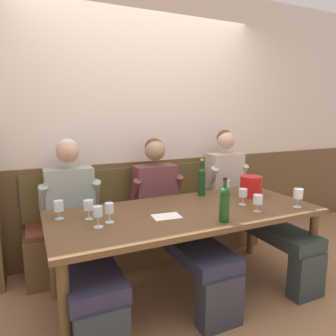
# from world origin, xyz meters

# --- Properties ---
(ground_plane) EXTENTS (6.80, 6.80, 0.02)m
(ground_plane) POSITION_xyz_m (0.00, 0.00, -0.01)
(ground_plane) COLOR #996D4A
(ground_plane) RESTS_ON ground
(room_wall_back) EXTENTS (6.80, 0.08, 2.80)m
(room_wall_back) POSITION_xyz_m (0.00, 1.09, 1.40)
(room_wall_back) COLOR beige
(room_wall_back) RESTS_ON ground
(wood_wainscot_panel) EXTENTS (6.80, 0.03, 0.99)m
(wood_wainscot_panel) POSITION_xyz_m (0.00, 1.04, 0.49)
(wood_wainscot_panel) COLOR brown
(wood_wainscot_panel) RESTS_ON ground
(wall_bench) EXTENTS (2.43, 0.42, 0.94)m
(wall_bench) POSITION_xyz_m (0.00, 0.83, 0.28)
(wall_bench) COLOR brown
(wall_bench) RESTS_ON ground
(dining_table) EXTENTS (2.13, 0.92, 0.73)m
(dining_table) POSITION_xyz_m (0.00, 0.09, 0.65)
(dining_table) COLOR brown
(dining_table) RESTS_ON ground
(person_right_seat) EXTENTS (0.52, 1.36, 1.27)m
(person_right_seat) POSITION_xyz_m (-0.80, 0.41, 0.60)
(person_right_seat) COLOR #2B3238
(person_right_seat) RESTS_ON ground
(person_center_right_seat) EXTENTS (0.52, 1.36, 1.25)m
(person_center_right_seat) POSITION_xyz_m (0.03, 0.42, 0.60)
(person_center_right_seat) COLOR #2E2E38
(person_center_right_seat) RESTS_ON ground
(person_left_seat) EXTENTS (0.48, 1.37, 1.31)m
(person_left_seat) POSITION_xyz_m (0.87, 0.44, 0.63)
(person_left_seat) COLOR #2B3435
(person_left_seat) RESTS_ON ground
(ice_bucket) EXTENTS (0.20, 0.20, 0.19)m
(ice_bucket) POSITION_xyz_m (0.75, 0.21, 0.82)
(ice_bucket) COLOR red
(ice_bucket) RESTS_ON dining_table
(wine_bottle_clear_water) EXTENTS (0.07, 0.07, 0.32)m
(wine_bottle_clear_water) POSITION_xyz_m (0.12, -0.26, 0.86)
(wine_bottle_clear_water) COLOR #174019
(wine_bottle_clear_water) RESTS_ON dining_table
(wine_bottle_green_tall) EXTENTS (0.07, 0.07, 0.35)m
(wine_bottle_green_tall) POSITION_xyz_m (0.34, 0.42, 0.87)
(wine_bottle_green_tall) COLOR #183A1D
(wine_bottle_green_tall) RESTS_ON dining_table
(wine_glass_center_rear) EXTENTS (0.06, 0.06, 0.14)m
(wine_glass_center_rear) POSITION_xyz_m (-0.63, 0.07, 0.82)
(wine_glass_center_rear) COLOR silver
(wine_glass_center_rear) RESTS_ON dining_table
(wine_glass_center_front) EXTENTS (0.07, 0.07, 0.14)m
(wine_glass_center_front) POSITION_xyz_m (0.50, 0.02, 0.82)
(wine_glass_center_front) COLOR silver
(wine_glass_center_front) RESTS_ON dining_table
(wine_glass_near_bucket) EXTENTS (0.06, 0.06, 0.14)m
(wine_glass_near_bucket) POSITION_xyz_m (0.57, 0.35, 0.82)
(wine_glass_near_bucket) COLOR silver
(wine_glass_near_bucket) RESTS_ON dining_table
(wine_glass_by_bottle) EXTENTS (0.07, 0.07, 0.14)m
(wine_glass_by_bottle) POSITION_xyz_m (-0.94, 0.30, 0.82)
(wine_glass_by_bottle) COLOR silver
(wine_glass_by_bottle) RESTS_ON dining_table
(wine_glass_right_end) EXTENTS (0.07, 0.07, 0.14)m
(wine_glass_right_end) POSITION_xyz_m (-0.75, 0.20, 0.82)
(wine_glass_right_end) COLOR silver
(wine_glass_right_end) RESTS_ON dining_table
(wine_glass_left_end) EXTENTS (0.07, 0.07, 0.15)m
(wine_glass_left_end) POSITION_xyz_m (-0.72, 0.01, 0.83)
(wine_glass_left_end) COLOR silver
(wine_glass_left_end) RESTS_ON dining_table
(wine_glass_mid_left) EXTENTS (0.07, 0.07, 0.14)m
(wine_glass_mid_left) POSITION_xyz_m (0.49, -0.18, 0.82)
(wine_glass_mid_left) COLOR silver
(wine_glass_mid_left) RESTS_ON dining_table
(wine_glass_mid_right) EXTENTS (0.08, 0.08, 0.16)m
(wine_glass_mid_right) POSITION_xyz_m (0.87, -0.22, 0.84)
(wine_glass_mid_right) COLOR silver
(wine_glass_mid_right) RESTS_ON dining_table
(tasting_sheet_left_guest) EXTENTS (0.22, 0.17, 0.00)m
(tasting_sheet_left_guest) POSITION_xyz_m (-0.21, 0.01, 0.73)
(tasting_sheet_left_guest) COLOR white
(tasting_sheet_left_guest) RESTS_ON dining_table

